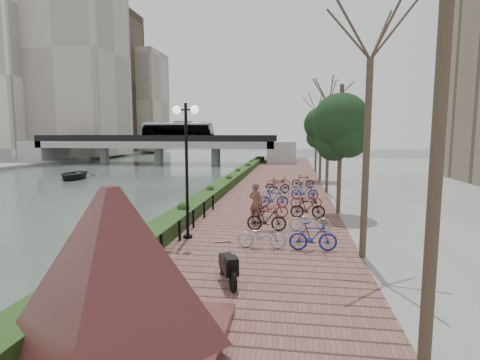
% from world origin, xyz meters
% --- Properties ---
extents(ground, '(220.00, 220.00, 0.00)m').
position_xyz_m(ground, '(0.00, 0.00, 0.00)').
color(ground, '#59595B').
rests_on(ground, ground).
extents(river_water, '(30.00, 130.00, 0.02)m').
position_xyz_m(river_water, '(-15.00, 25.00, 0.01)').
color(river_water, '#435349').
rests_on(river_water, ground).
extents(promenade, '(8.00, 75.00, 0.50)m').
position_xyz_m(promenade, '(4.00, 17.50, 0.25)').
color(promenade, brown).
rests_on(promenade, ground).
extents(hedge, '(1.10, 56.00, 0.60)m').
position_xyz_m(hedge, '(0.60, 20.00, 0.80)').
color(hedge, '#1B3112').
rests_on(hedge, promenade).
extents(chain_fence, '(0.10, 14.10, 0.70)m').
position_xyz_m(chain_fence, '(1.40, 2.00, 0.85)').
color(chain_fence, black).
rests_on(chain_fence, promenade).
extents(granite_monument, '(4.72, 4.72, 3.14)m').
position_xyz_m(granite_monument, '(2.51, -4.42, 2.09)').
color(granite_monument, '#3F1D1B').
rests_on(granite_monument, promenade).
extents(lamppost, '(1.02, 0.32, 5.21)m').
position_xyz_m(lamppost, '(1.62, 3.36, 4.22)').
color(lamppost, black).
rests_on(lamppost, promenade).
extents(motorcycle, '(1.05, 1.64, 0.98)m').
position_xyz_m(motorcycle, '(3.94, -0.79, 0.99)').
color(motorcycle, black).
rests_on(motorcycle, promenade).
extents(pedestrian, '(0.79, 0.67, 1.84)m').
position_xyz_m(pedestrian, '(4.00, 6.29, 1.42)').
color(pedestrian, brown).
rests_on(pedestrian, promenade).
extents(bicycle_parking, '(2.40, 17.32, 1.00)m').
position_xyz_m(bicycle_parking, '(5.49, 10.15, 0.97)').
color(bicycle_parking, '#9C9DA1').
rests_on(bicycle_parking, promenade).
extents(street_trees, '(3.20, 37.12, 6.80)m').
position_xyz_m(street_trees, '(8.00, 12.68, 3.69)').
color(street_trees, '#3A2E22').
rests_on(street_trees, promenade).
extents(bridge, '(36.00, 10.77, 6.50)m').
position_xyz_m(bridge, '(-14.34, 45.00, 3.37)').
color(bridge, '#9C9D98').
rests_on(bridge, ground).
extents(boat, '(4.28, 5.31, 0.97)m').
position_xyz_m(boat, '(-16.34, 24.27, 0.51)').
color(boat, black).
rests_on(boat, river_water).
extents(far_buildings, '(35.00, 38.00, 38.00)m').
position_xyz_m(far_buildings, '(-41.66, 65.91, 16.12)').
color(far_buildings, '#AEA491').
rests_on(far_buildings, far_bank).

